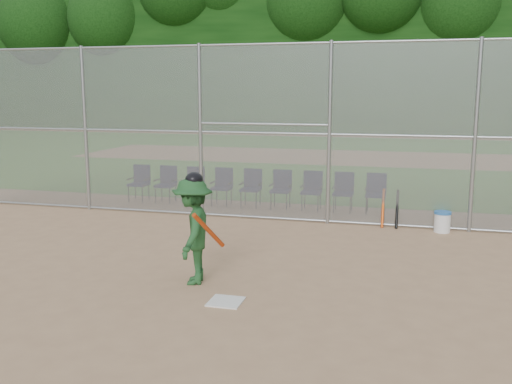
% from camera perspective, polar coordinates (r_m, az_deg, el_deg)
% --- Properties ---
extents(ground, '(100.00, 100.00, 0.00)m').
position_cam_1_polar(ground, '(8.47, -4.42, -10.25)').
color(ground, tan).
rests_on(ground, ground).
extents(grass_strip, '(100.00, 100.00, 0.00)m').
position_cam_1_polar(grass_strip, '(25.79, 8.90, 3.46)').
color(grass_strip, '#327021').
rests_on(grass_strip, ground).
extents(dirt_patch_far, '(24.00, 24.00, 0.00)m').
position_cam_1_polar(dirt_patch_far, '(25.79, 8.90, 3.46)').
color(dirt_patch_far, tan).
rests_on(dirt_patch_far, ground).
extents(backstop_fence, '(16.09, 0.09, 4.00)m').
position_cam_1_polar(backstop_fence, '(12.79, 2.89, 6.18)').
color(backstop_fence, gray).
rests_on(backstop_fence, ground).
extents(treeline, '(81.00, 60.00, 11.00)m').
position_cam_1_polar(treeline, '(27.73, 9.67, 15.27)').
color(treeline, black).
rests_on(treeline, ground).
extents(home_plate, '(0.46, 0.46, 0.02)m').
position_cam_1_polar(home_plate, '(8.19, -3.04, -10.89)').
color(home_plate, white).
rests_on(home_plate, ground).
extents(batter_at_plate, '(0.96, 1.31, 1.74)m').
position_cam_1_polar(batter_at_plate, '(8.80, -6.31, -3.78)').
color(batter_at_plate, '#1F4F25').
rests_on(batter_at_plate, ground).
extents(water_cooler, '(0.35, 0.35, 0.44)m').
position_cam_1_polar(water_cooler, '(12.62, 18.13, -2.83)').
color(water_cooler, white).
rests_on(water_cooler, ground).
extents(spare_bats, '(0.36, 0.35, 0.83)m').
position_cam_1_polar(spare_bats, '(12.73, 13.25, -1.63)').
color(spare_bats, '#D84C14').
rests_on(spare_bats, ground).
extents(chair_0, '(0.54, 0.52, 0.96)m').
position_cam_1_polar(chair_0, '(15.65, -11.67, 0.85)').
color(chair_0, '#0E1236').
rests_on(chair_0, ground).
extents(chair_1, '(0.54, 0.52, 0.96)m').
position_cam_1_polar(chair_1, '(15.32, -9.05, 0.74)').
color(chair_1, '#0E1236').
rests_on(chair_1, ground).
extents(chair_2, '(0.54, 0.52, 0.96)m').
position_cam_1_polar(chair_2, '(15.02, -6.32, 0.62)').
color(chair_2, '#0E1236').
rests_on(chair_2, ground).
extents(chair_3, '(0.54, 0.52, 0.96)m').
position_cam_1_polar(chair_3, '(14.76, -3.48, 0.49)').
color(chair_3, '#0E1236').
rests_on(chair_3, ground).
extents(chair_4, '(0.54, 0.52, 0.96)m').
position_cam_1_polar(chair_4, '(14.54, -0.55, 0.36)').
color(chair_4, '#0E1236').
rests_on(chair_4, ground).
extents(chair_5, '(0.54, 0.52, 0.96)m').
position_cam_1_polar(chair_5, '(14.35, 2.47, 0.22)').
color(chair_5, '#0E1236').
rests_on(chair_5, ground).
extents(chair_6, '(0.54, 0.52, 0.96)m').
position_cam_1_polar(chair_6, '(14.21, 5.56, 0.08)').
color(chair_6, '#0E1236').
rests_on(chair_6, ground).
extents(chair_7, '(0.54, 0.52, 0.96)m').
position_cam_1_polar(chair_7, '(14.10, 8.70, -0.06)').
color(chair_7, '#0E1236').
rests_on(chair_7, ground).
extents(chair_8, '(0.54, 0.52, 0.96)m').
position_cam_1_polar(chair_8, '(14.04, 11.88, -0.21)').
color(chair_8, '#0E1236').
rests_on(chair_8, ground).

